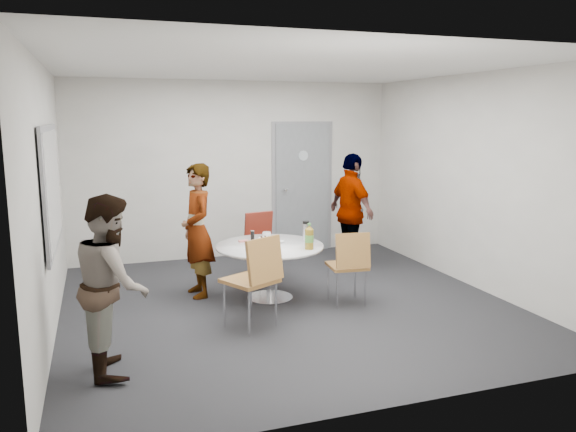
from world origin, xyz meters
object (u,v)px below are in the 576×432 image
object	(u,v)px
chair_far	(262,238)
person_right	(352,211)
chair_near_left	(256,273)
chair_near_right	(350,261)
table	(272,252)
door	(302,188)
whiteboard	(52,187)
person_main	(197,231)
person_left	(112,284)

from	to	relation	value
chair_far	person_right	world-z (taller)	person_right
chair_near_left	chair_near_right	xyz separation A→B (m)	(1.21, 0.38, -0.07)
table	person_right	distance (m)	1.81
door	person_right	distance (m)	1.30
whiteboard	person_right	world-z (taller)	whiteboard
whiteboard	table	distance (m)	2.51
chair_near_left	person_main	size ratio (longest dim) A/B	0.61
person_main	person_right	size ratio (longest dim) A/B	0.98
chair_near_left	person_left	world-z (taller)	person_left
chair_far	person_main	bearing A→B (deg)	17.05
person_right	door	bearing A→B (deg)	4.22
door	chair_near_left	size ratio (longest dim) A/B	2.17
table	person_right	world-z (taller)	person_right
person_left	person_main	bearing A→B (deg)	-31.28
door	chair_far	xyz separation A→B (m)	(-1.06, -1.32, -0.48)
chair_near_left	person_left	xyz separation A→B (m)	(-1.40, -0.50, 0.16)
chair_far	person_left	distance (m)	3.06
whiteboard	person_right	distance (m)	4.04
whiteboard	person_main	distance (m)	1.74
person_right	person_main	bearing A→B (deg)	94.94
table	person_main	distance (m)	0.94
chair_near_right	person_right	size ratio (longest dim) A/B	0.53
person_main	chair_near_right	bearing A→B (deg)	52.42
chair_near_left	chair_near_right	bearing A→B (deg)	-10.55
person_left	chair_near_left	bearing A→B (deg)	-71.88
door	chair_far	bearing A→B (deg)	-128.75
whiteboard	chair_near_left	world-z (taller)	whiteboard
door	chair_near_right	size ratio (longest dim) A/B	2.42
whiteboard	person_left	bearing A→B (deg)	-69.28
person_right	whiteboard	bearing A→B (deg)	96.08
person_main	table	bearing A→B (deg)	55.39
chair_near_right	person_right	distance (m)	1.70
chair_far	door	bearing A→B (deg)	-139.33
chair_near_right	person_main	xyz separation A→B (m)	(-1.58, 0.94, 0.27)
whiteboard	chair_near_right	bearing A→B (deg)	-8.61
table	door	bearing A→B (deg)	61.79
chair_near_right	chair_far	size ratio (longest dim) A/B	0.98
whiteboard	person_right	bearing A→B (deg)	15.01
chair_near_right	person_right	world-z (taller)	person_right
chair_near_left	person_main	world-z (taller)	person_main
person_main	chair_near_left	bearing A→B (deg)	8.74
chair_far	person_right	distance (m)	1.38
chair_far	person_left	world-z (taller)	person_left
chair_near_right	person_main	world-z (taller)	person_main
door	chair_near_right	world-z (taller)	door
table	person_left	world-z (taller)	person_left
door	table	size ratio (longest dim) A/B	1.67
door	chair_near_right	xyz separation A→B (m)	(-0.44, -2.75, -0.49)
chair_near_left	door	bearing A→B (deg)	34.50
whiteboard	person_right	size ratio (longest dim) A/B	1.15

